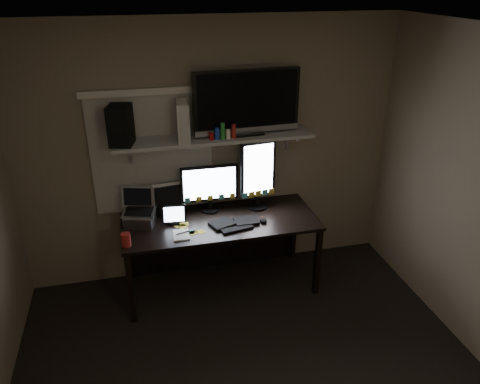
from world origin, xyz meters
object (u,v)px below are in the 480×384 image
object	(u,v)px
monitor_portrait	(258,175)
tablet	(174,215)
game_console	(182,121)
keyboard	(234,222)
laptop	(139,209)
tv	(247,103)
desk	(218,230)
cup	(126,240)
monitor_landscape	(210,188)
speaker	(121,125)
mouse	(263,220)

from	to	relation	value
monitor_portrait	tablet	xyz separation A→B (m)	(-0.83, -0.15, -0.25)
tablet	game_console	distance (m)	0.85
keyboard	laptop	bearing A→B (deg)	156.50
tv	game_console	world-z (taller)	tv
desk	cup	xyz separation A→B (m)	(-0.85, -0.38, 0.23)
laptop	cup	xyz separation A→B (m)	(-0.13, -0.34, -0.10)
game_console	laptop	bearing A→B (deg)	-163.48
laptop	keyboard	bearing A→B (deg)	3.83
desk	laptop	distance (m)	0.80
desk	laptop	world-z (taller)	laptop
laptop	desk	bearing A→B (deg)	19.24
monitor_landscape	laptop	bearing A→B (deg)	-168.29
keyboard	cup	xyz separation A→B (m)	(-0.97, -0.16, 0.04)
monitor_portrait	keyboard	world-z (taller)	monitor_portrait
desk	speaker	world-z (taller)	speaker
mouse	keyboard	bearing A→B (deg)	164.33
tv	speaker	xyz separation A→B (m)	(-1.10, -0.03, -0.12)
tv	game_console	xyz separation A→B (m)	(-0.58, -0.03, -0.12)
cup	keyboard	bearing A→B (deg)	9.15
laptop	speaker	world-z (taller)	speaker
desk	speaker	distance (m)	1.36
monitor_landscape	speaker	distance (m)	1.01
keyboard	laptop	distance (m)	0.87
mouse	game_console	distance (m)	1.16
tablet	desk	bearing A→B (deg)	18.45
keyboard	tv	distance (m)	1.09
tablet	speaker	xyz separation A→B (m)	(-0.38, 0.14, 0.82)
mouse	cup	world-z (taller)	cup
monitor_portrait	game_console	xyz separation A→B (m)	(-0.69, -0.00, 0.58)
monitor_landscape	cup	world-z (taller)	monitor_landscape
mouse	game_console	bearing A→B (deg)	145.96
desk	monitor_portrait	distance (m)	0.66
tablet	laptop	xyz separation A→B (m)	(-0.30, 0.06, 0.07)
cup	tv	distance (m)	1.58
mouse	laptop	bearing A→B (deg)	159.46
keyboard	game_console	world-z (taller)	game_console
desk	game_console	world-z (taller)	game_console
tablet	cup	bearing A→B (deg)	-141.38
tablet	speaker	size ratio (longest dim) A/B	0.64
speaker	game_console	bearing A→B (deg)	13.44
monitor_portrait	laptop	distance (m)	1.15
mouse	speaker	world-z (taller)	speaker
monitor_portrait	speaker	bearing A→B (deg)	173.27
tablet	cup	world-z (taller)	tablet
game_console	speaker	distance (m)	0.52
monitor_landscape	game_console	xyz separation A→B (m)	(-0.23, -0.04, 0.68)
game_console	tablet	bearing A→B (deg)	-128.66
game_console	monitor_landscape	bearing A→B (deg)	15.47
desk	monitor_portrait	world-z (taller)	monitor_portrait
desk	cup	distance (m)	0.96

